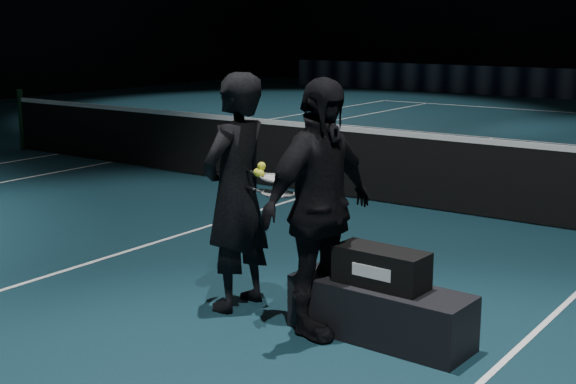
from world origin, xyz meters
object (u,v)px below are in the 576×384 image
(player_bench, at_px, (380,312))
(racket_upper, at_px, (277,179))
(player_a, at_px, (236,193))
(player_b, at_px, (319,209))
(tennis_balls, at_px, (260,171))
(racket_lower, at_px, (278,194))
(racket_bag, at_px, (381,267))

(player_bench, bearing_deg, racket_upper, -172.64)
(player_a, height_order, player_b, same)
(tennis_balls, bearing_deg, racket_lower, -6.96)
(racket_bag, distance_m, racket_lower, 0.97)
(racket_bag, bearing_deg, player_bench, 0.00)
(player_bench, bearing_deg, player_b, -157.69)
(player_b, bearing_deg, tennis_balls, 91.53)
(racket_bag, xyz_separation_m, racket_lower, (-0.84, -0.12, 0.46))
(player_bench, xyz_separation_m, racket_lower, (-0.84, -0.12, 0.81))
(racket_bag, xyz_separation_m, tennis_balls, (-1.03, -0.10, 0.61))
(racket_upper, bearing_deg, player_b, -9.08)
(racket_lower, height_order, tennis_balls, tennis_balls)
(racket_lower, bearing_deg, tennis_balls, 178.53)
(player_a, distance_m, tennis_balls, 0.33)
(racket_bag, height_order, racket_upper, racket_upper)
(tennis_balls, bearing_deg, player_a, 175.63)
(player_b, height_order, racket_lower, player_b)
(player_b, bearing_deg, racket_upper, 86.93)
(racket_bag, relative_size, player_b, 0.36)
(racket_upper, height_order, tennis_balls, tennis_balls)
(racket_bag, bearing_deg, tennis_balls, -172.20)
(player_a, bearing_deg, racket_lower, 84.48)
(tennis_balls, bearing_deg, racket_upper, 8.08)
(player_b, relative_size, tennis_balls, 15.95)
(player_bench, relative_size, racket_bag, 2.00)
(player_a, relative_size, player_b, 1.00)
(player_a, distance_m, player_b, 0.85)
(racket_bag, distance_m, tennis_balls, 1.21)
(player_a, xyz_separation_m, tennis_balls, (0.25, -0.02, 0.21))
(player_a, relative_size, racket_lower, 2.81)
(player_a, height_order, tennis_balls, player_a)
(racket_upper, bearing_deg, player_bench, 6.47)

